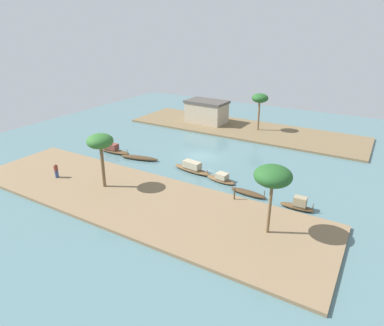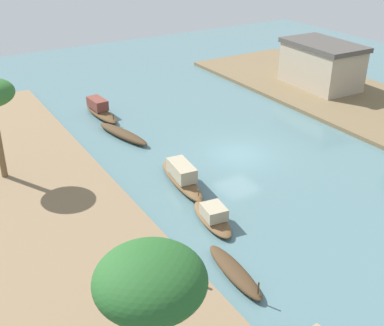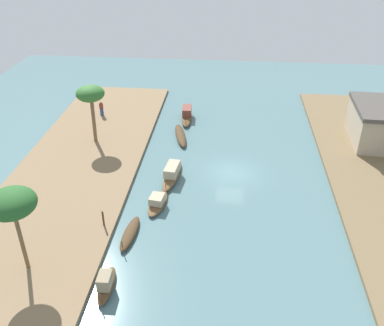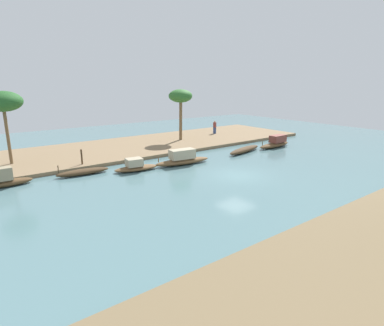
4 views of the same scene
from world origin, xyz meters
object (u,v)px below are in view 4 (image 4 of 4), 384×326
object	(u,v)px
person_on_near_bank	(215,128)
mooring_post	(82,157)
sampan_downstream_large	(245,150)
palm_tree_left_far	(3,102)
sampan_with_red_awning	(182,159)
palm_tree_left_near	(180,97)
sampan_near_left_bank	(136,166)
sampan_with_tall_canopy	(5,180)
sampan_midstream	(276,143)
sampan_open_hull	(83,172)

from	to	relation	value
person_on_near_bank	mooring_post	size ratio (longest dim) A/B	1.32
sampan_downstream_large	palm_tree_left_far	size ratio (longest dim) A/B	0.89
sampan_with_red_awning	palm_tree_left_near	world-z (taller)	palm_tree_left_near
sampan_near_left_bank	palm_tree_left_near	world-z (taller)	palm_tree_left_near
sampan_downstream_large	mooring_post	bearing A→B (deg)	-28.10
palm_tree_left_far	sampan_near_left_bank	bearing A→B (deg)	137.14
sampan_with_tall_canopy	palm_tree_left_near	xyz separation A→B (m)	(-18.80, -6.13, 4.73)
person_on_near_bank	palm_tree_left_near	bearing A→B (deg)	-82.84
sampan_midstream	palm_tree_left_near	world-z (taller)	palm_tree_left_near
sampan_downstream_large	sampan_with_red_awning	bearing A→B (deg)	-12.19
sampan_open_hull	person_on_near_bank	world-z (taller)	person_on_near_bank
sampan_with_tall_canopy	palm_tree_left_far	bearing A→B (deg)	-102.98
palm_tree_left_near	palm_tree_left_far	size ratio (longest dim) A/B	0.98
sampan_midstream	palm_tree_left_far	xyz separation A→B (m)	(24.36, -7.84, 4.89)
palm_tree_left_near	person_on_near_bank	bearing A→B (deg)	-169.69
sampan_with_red_awning	person_on_near_bank	xyz separation A→B (m)	(-11.94, -9.62, 0.47)
sampan_near_left_bank	mooring_post	distance (m)	4.72
mooring_post	sampan_downstream_large	bearing A→B (deg)	165.47
sampan_open_hull	sampan_near_left_bank	bearing A→B (deg)	163.62
mooring_post	palm_tree_left_near	xyz separation A→B (m)	(-13.02, -4.39, 4.29)
sampan_with_red_awning	sampan_midstream	xyz separation A→B (m)	(-12.42, -0.01, -0.03)
sampan_with_red_awning	mooring_post	xyz separation A→B (m)	(7.28, -4.10, 0.42)
sampan_downstream_large	person_on_near_bank	world-z (taller)	person_on_near_bank
sampan_with_red_awning	person_on_near_bank	bearing A→B (deg)	-134.45
person_on_near_bank	palm_tree_left_near	distance (m)	7.59
sampan_midstream	person_on_near_bank	size ratio (longest dim) A/B	2.90
sampan_open_hull	palm_tree_left_near	size ratio (longest dim) A/B	0.69
sampan_midstream	sampan_near_left_bank	xyz separation A→B (m)	(16.57, -0.61, -0.11)
sampan_midstream	mooring_post	xyz separation A→B (m)	(19.70, -4.08, 0.45)
sampan_midstream	person_on_near_bank	distance (m)	9.63
sampan_midstream	palm_tree_left_near	distance (m)	11.79
sampan_midstream	sampan_downstream_large	xyz separation A→B (m)	(4.61, -0.17, -0.22)
person_on_near_bank	mooring_post	bearing A→B (deg)	-77.13
sampan_with_tall_canopy	person_on_near_bank	bearing A→B (deg)	-165.25
sampan_midstream	sampan_open_hull	xyz separation A→B (m)	(20.34, -2.01, -0.25)
sampan_with_red_awning	palm_tree_left_near	size ratio (longest dim) A/B	0.90
sampan_midstream	sampan_with_tall_canopy	size ratio (longest dim) A/B	1.50
sampan_with_red_awning	person_on_near_bank	world-z (taller)	person_on_near_bank
person_on_near_bank	palm_tree_left_far	xyz separation A→B (m)	(23.88, 1.76, 4.39)
sampan_downstream_large	sampan_with_tall_canopy	distance (m)	20.98
sampan_with_tall_canopy	mooring_post	size ratio (longest dim) A/B	2.56
sampan_downstream_large	palm_tree_left_far	xyz separation A→B (m)	(19.74, -7.67, 5.11)
mooring_post	palm_tree_left_far	size ratio (longest dim) A/B	0.21
sampan_with_tall_canopy	sampan_near_left_bank	bearing A→B (deg)	167.50
sampan_with_tall_canopy	person_on_near_bank	xyz separation A→B (m)	(-25.00, -7.25, 0.49)
palm_tree_left_near	palm_tree_left_far	world-z (taller)	palm_tree_left_far
sampan_with_tall_canopy	person_on_near_bank	world-z (taller)	person_on_near_bank
sampan_with_red_awning	palm_tree_left_near	distance (m)	11.28
sampan_open_hull	sampan_with_tall_canopy	xyz separation A→B (m)	(5.14, -0.34, 0.26)
sampan_with_red_awning	sampan_downstream_large	distance (m)	7.81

